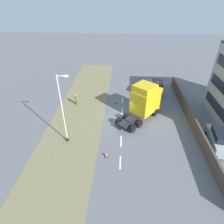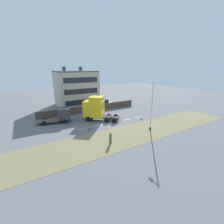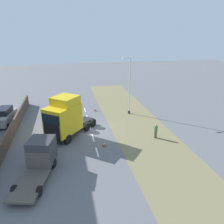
# 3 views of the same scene
# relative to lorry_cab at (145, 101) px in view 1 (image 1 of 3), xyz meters

# --- Properties ---
(ground_plane) EXTENTS (120.00, 120.00, 0.00)m
(ground_plane) POSITION_rel_lorry_cab_xyz_m (-2.98, -1.64, -2.40)
(ground_plane) COLOR slate
(ground_plane) RESTS_ON ground
(grass_verge) EXTENTS (7.00, 44.00, 0.01)m
(grass_verge) POSITION_rel_lorry_cab_xyz_m (-8.98, -1.64, -2.39)
(grass_verge) COLOR olive
(grass_verge) RESTS_ON ground
(lane_markings) EXTENTS (0.16, 14.60, 0.00)m
(lane_markings) POSITION_rel_lorry_cab_xyz_m (-2.98, -2.34, -2.39)
(lane_markings) COLOR white
(lane_markings) RESTS_ON ground
(boundary_wall) EXTENTS (0.25, 24.00, 1.59)m
(boundary_wall) POSITION_rel_lorry_cab_xyz_m (6.02, -1.64, -1.60)
(boundary_wall) COLOR #4C3D33
(boundary_wall) RESTS_ON ground
(lorry_cab) EXTENTS (6.22, 6.74, 4.91)m
(lorry_cab) POSITION_rel_lorry_cab_xyz_m (0.00, 0.00, 0.00)
(lorry_cab) COLOR black
(lorry_cab) RESTS_ON ground
(flatbed_truck) EXTENTS (3.54, 6.42, 2.75)m
(flatbed_truck) POSITION_rel_lorry_cab_xyz_m (2.21, 6.04, -0.95)
(flatbed_truck) COLOR #333338
(flatbed_truck) RESTS_ON ground
(parked_car) EXTENTS (2.35, 4.78, 2.13)m
(parked_car) POSITION_rel_lorry_cab_xyz_m (7.75, -5.69, -1.37)
(parked_car) COLOR #9EA3A8
(parked_car) RESTS_ON ground
(lamp_post) EXTENTS (1.27, 0.30, 8.16)m
(lamp_post) POSITION_rel_lorry_cab_xyz_m (-9.13, -5.86, 1.44)
(lamp_post) COLOR black
(lamp_post) RESTS_ON ground
(pedestrian) EXTENTS (0.39, 0.39, 1.68)m
(pedestrian) POSITION_rel_lorry_cab_xyz_m (-9.94, 2.33, -1.57)
(pedestrian) COLOR brown
(pedestrian) RESTS_ON ground
(traffic_cone_lead) EXTENTS (0.36, 0.36, 0.58)m
(traffic_cone_lead) POSITION_rel_lorry_cab_xyz_m (-4.46, -8.05, -2.11)
(traffic_cone_lead) COLOR black
(traffic_cone_lead) RESTS_ON ground
(traffic_cone_trailing) EXTENTS (0.36, 0.36, 0.58)m
(traffic_cone_trailing) POSITION_rel_lorry_cab_xyz_m (-3.91, 3.02, -2.11)
(traffic_cone_trailing) COLOR black
(traffic_cone_trailing) RESTS_ON ground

